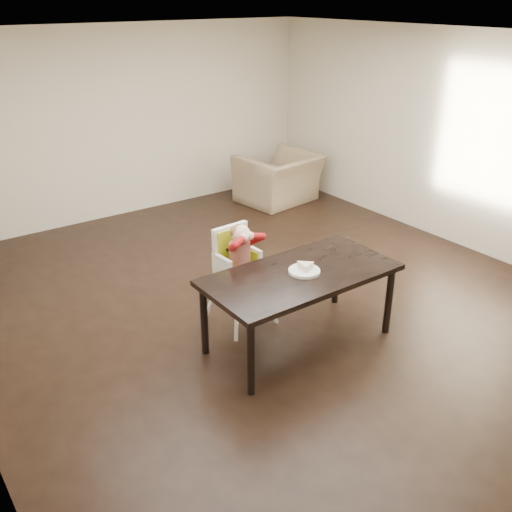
% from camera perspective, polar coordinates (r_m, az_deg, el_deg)
% --- Properties ---
extents(ground, '(7.00, 7.00, 0.00)m').
position_cam_1_polar(ground, '(6.23, 1.42, -4.66)').
color(ground, black).
rests_on(ground, ground).
extents(room_walls, '(6.02, 7.02, 2.71)m').
position_cam_1_polar(room_walls, '(5.55, 1.63, 12.24)').
color(room_walls, beige).
rests_on(room_walls, ground).
extents(dining_table, '(1.80, 0.90, 0.75)m').
position_cam_1_polar(dining_table, '(5.25, 4.46, -2.40)').
color(dining_table, black).
rests_on(dining_table, ground).
extents(high_chair, '(0.47, 0.47, 1.06)m').
position_cam_1_polar(high_chair, '(5.56, -1.77, 0.22)').
color(high_chair, white).
rests_on(high_chair, ground).
extents(plate, '(0.32, 0.32, 0.08)m').
position_cam_1_polar(plate, '(5.21, 4.90, -1.31)').
color(plate, white).
rests_on(plate, dining_table).
extents(armchair, '(1.26, 0.91, 1.02)m').
position_cam_1_polar(armchair, '(9.08, 2.31, 8.53)').
color(armchair, tan).
rests_on(armchair, ground).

